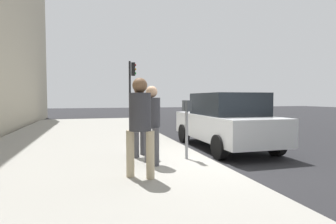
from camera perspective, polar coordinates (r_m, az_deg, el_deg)
ground_plane at (r=6.81m, az=8.51°, el=-10.76°), size 80.00×80.00×0.00m
sidewalk_slab at (r=6.21m, az=-18.11°, el=-11.51°), size 28.00×6.00×0.15m
parking_meter at (r=6.45m, az=3.99°, el=-1.01°), size 0.36×0.12×1.41m
pedestrian_at_meter at (r=5.94m, az=-3.48°, el=-1.38°), size 0.51×0.38×1.73m
pedestrian_bystander at (r=4.90m, az=-5.96°, el=-1.40°), size 0.40×0.48×1.83m
parking_officer at (r=6.77m, az=-6.07°, el=-0.27°), size 0.47×0.40×1.82m
parked_sedan_near at (r=8.76m, az=12.01°, el=-1.81°), size 4.42×2.00×1.77m
traffic_signal at (r=15.85m, az=-7.74°, el=6.40°), size 0.24×0.44×3.60m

